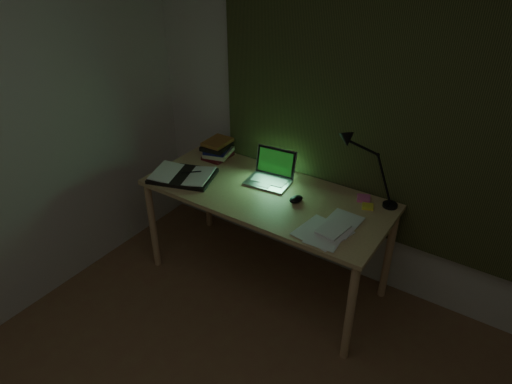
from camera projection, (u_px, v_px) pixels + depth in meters
wall_back at (377, 119)px, 2.84m from camera, size 3.50×0.00×2.50m
curtain at (379, 89)px, 2.71m from camera, size 2.20×0.06×2.00m
desk at (265, 238)px, 3.23m from camera, size 1.66×0.73×0.76m
laptop at (268, 170)px, 3.08m from camera, size 0.33×0.36×0.21m
open_textbook at (183, 175)px, 3.20m from camera, size 0.50×0.43×0.04m
book_stack at (217, 149)px, 3.45m from camera, size 0.21×0.24×0.14m
loose_papers at (327, 225)px, 2.70m from camera, size 0.40×0.41×0.02m
mouse at (296, 199)px, 2.93m from camera, size 0.09×0.11×0.04m
sticky_yellow at (368, 206)px, 2.88m from camera, size 0.09×0.09×0.01m
sticky_pink at (364, 198)px, 2.96m from camera, size 0.11×0.11×0.02m
desk_lamp at (396, 171)px, 2.76m from camera, size 0.38×0.32×0.51m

